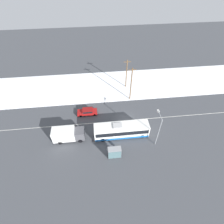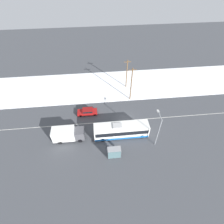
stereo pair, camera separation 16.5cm
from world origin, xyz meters
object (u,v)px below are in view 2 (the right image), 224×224
(sedan_car, at_px, (87,111))
(streetlamp, at_px, (158,127))
(utility_pole_snowlot, at_px, (127,74))
(city_bus, at_px, (121,130))
(utility_pole_roadside, at_px, (131,84))
(pedestrian_at_stop, at_px, (119,148))
(bus_shelter, at_px, (114,152))
(box_truck, at_px, (68,134))

(sedan_car, height_order, streetlamp, streetlamp)
(streetlamp, bearing_deg, utility_pole_snowlot, 98.43)
(city_bus, distance_m, utility_pole_roadside, 12.40)
(pedestrian_at_stop, relative_size, utility_pole_roadside, 0.17)
(streetlamp, height_order, utility_pole_roadside, utility_pole_roadside)
(streetlamp, relative_size, utility_pole_snowlot, 0.90)
(sedan_car, distance_m, streetlamp, 17.05)
(streetlamp, bearing_deg, sedan_car, 144.63)
(sedan_car, height_order, utility_pole_snowlot, utility_pole_snowlot)
(pedestrian_at_stop, height_order, bus_shelter, bus_shelter)
(streetlamp, xyz_separation_m, utility_pole_roadside, (-2.62, 13.82, 0.05))
(city_bus, distance_m, pedestrian_at_stop, 3.86)
(utility_pole_snowlot, bearing_deg, sedan_car, -138.40)
(box_truck, relative_size, sedan_car, 1.38)
(box_truck, distance_m, streetlamp, 17.93)
(box_truck, relative_size, bus_shelter, 2.56)
(bus_shelter, xyz_separation_m, utility_pole_snowlot, (5.72, 21.69, 2.63))
(box_truck, height_order, utility_pole_roadside, utility_pole_roadside)
(bus_shelter, bearing_deg, utility_pole_snowlot, 75.24)
(box_truck, bearing_deg, bus_shelter, -30.21)
(box_truck, xyz_separation_m, streetlamp, (17.48, -2.62, 3.01))
(box_truck, bearing_deg, utility_pole_snowlot, 48.38)
(bus_shelter, height_order, utility_pole_roadside, utility_pole_roadside)
(box_truck, bearing_deg, city_bus, -0.76)
(city_bus, height_order, utility_pole_snowlot, utility_pole_snowlot)
(sedan_car, relative_size, utility_pole_snowlot, 0.56)
(pedestrian_at_stop, xyz_separation_m, utility_pole_roadside, (4.93, 15.00, 3.80))
(city_bus, height_order, pedestrian_at_stop, city_bus)
(streetlamp, bearing_deg, utility_pole_roadside, 100.75)
(sedan_car, relative_size, pedestrian_at_stop, 2.92)
(city_bus, relative_size, box_truck, 1.76)
(sedan_car, xyz_separation_m, streetlamp, (13.53, -9.60, 3.93))
(box_truck, height_order, utility_pole_snowlot, utility_pole_snowlot)
(streetlamp, bearing_deg, box_truck, 171.49)
(bus_shelter, bearing_deg, box_truck, 149.79)
(sedan_car, bearing_deg, city_bus, 134.46)
(sedan_car, xyz_separation_m, pedestrian_at_stop, (5.97, -10.79, 0.19))
(city_bus, bearing_deg, sedan_car, 134.46)
(utility_pole_snowlot, bearing_deg, bus_shelter, -104.76)
(bus_shelter, height_order, utility_pole_snowlot, utility_pole_snowlot)
(sedan_car, distance_m, bus_shelter, 13.20)
(pedestrian_at_stop, relative_size, streetlamp, 0.21)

